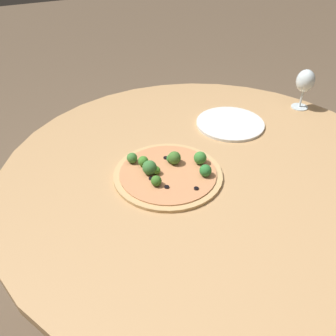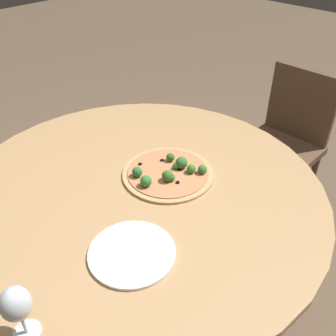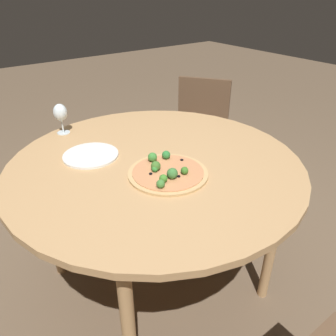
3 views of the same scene
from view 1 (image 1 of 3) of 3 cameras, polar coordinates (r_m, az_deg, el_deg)
ground_plane at (r=1.75m, az=4.38°, el=-20.96°), size 12.00×12.00×0.00m
dining_table at (r=1.21m, az=5.91°, el=-2.72°), size 1.30×1.30×0.77m
pizza at (r=1.14m, az=0.01°, el=-0.60°), size 0.33×0.33×0.06m
wine_glass at (r=1.56m, az=20.18°, el=12.21°), size 0.07×0.07×0.16m
plate_near at (r=1.41m, az=9.45°, el=6.71°), size 0.25×0.25×0.01m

